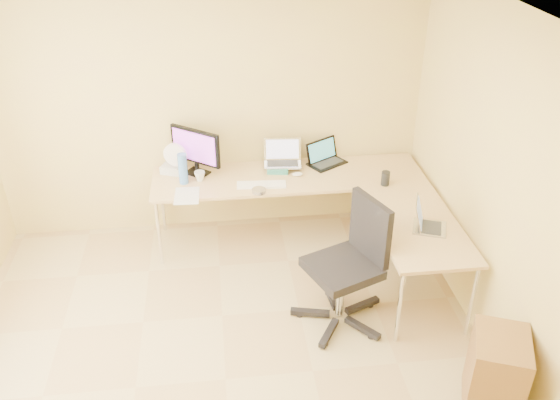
{
  "coord_description": "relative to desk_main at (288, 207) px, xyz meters",
  "views": [
    {
      "loc": [
        0.03,
        -3.18,
        3.43
      ],
      "look_at": [
        0.55,
        1.1,
        0.9
      ],
      "focal_mm": 37.71,
      "sensor_mm": 36.0,
      "label": 1
    }
  ],
  "objects": [
    {
      "name": "monitor",
      "position": [
        -0.88,
        0.15,
        0.6
      ],
      "size": [
        0.55,
        0.48,
        0.47
      ],
      "primitive_type": "cube",
      "rotation": [
        0.0,
        0.0,
        -0.65
      ],
      "color": "black",
      "rests_on": "desk_main"
    },
    {
      "name": "mug",
      "position": [
        -0.86,
        -0.0,
        0.41
      ],
      "size": [
        0.12,
        0.12,
        0.1
      ],
      "primitive_type": "imported",
      "rotation": [
        0.0,
        0.0,
        -0.17
      ],
      "color": "silver",
      "rests_on": "desk_main"
    },
    {
      "name": "papers",
      "position": [
        -0.98,
        -0.29,
        0.37
      ],
      "size": [
        0.23,
        0.33,
        0.01
      ],
      "primitive_type": "cube",
      "rotation": [
        0.0,
        0.0,
        -0.03
      ],
      "color": "silver",
      "rests_on": "desk_main"
    },
    {
      "name": "cabinet",
      "position": [
        1.13,
        -2.36,
        -0.01
      ],
      "size": [
        0.5,
        0.55,
        0.62
      ],
      "primitive_type": "cube",
      "rotation": [
        0.0,
        0.0,
        -0.39
      ],
      "color": "olive",
      "rests_on": "ground"
    },
    {
      "name": "office_chair",
      "position": [
        0.27,
        -1.29,
        0.13
      ],
      "size": [
        0.88,
        0.88,
        1.12
      ],
      "primitive_type": "cube",
      "rotation": [
        0.0,
        0.0,
        0.39
      ],
      "color": "black",
      "rests_on": "ground"
    },
    {
      "name": "white_box",
      "position": [
        -1.13,
        0.2,
        0.4
      ],
      "size": [
        0.25,
        0.22,
        0.08
      ],
      "primitive_type": "cube",
      "rotation": [
        0.0,
        0.0,
        -0.38
      ],
      "color": "silver",
      "rests_on": "desk_main"
    },
    {
      "name": "keyboard",
      "position": [
        -0.28,
        -0.18,
        0.38
      ],
      "size": [
        0.47,
        0.16,
        0.02
      ],
      "primitive_type": "cube",
      "rotation": [
        0.0,
        0.0,
        -0.07
      ],
      "color": "white",
      "rests_on": "desk_main"
    },
    {
      "name": "ceiling",
      "position": [
        -0.72,
        -1.85,
        2.24
      ],
      "size": [
        4.5,
        4.5,
        0.0
      ],
      "primitive_type": "plane",
      "rotation": [
        3.14,
        0.0,
        0.0
      ],
      "color": "white",
      "rests_on": "ground"
    },
    {
      "name": "water_bottle",
      "position": [
        -1.01,
        -0.03,
        0.52
      ],
      "size": [
        0.1,
        0.1,
        0.3
      ],
      "primitive_type": "cylinder",
      "rotation": [
        0.0,
        0.0,
        -0.21
      ],
      "color": "#4679C0",
      "rests_on": "desk_main"
    },
    {
      "name": "laptop_return",
      "position": [
        1.05,
        -1.09,
        0.47
      ],
      "size": [
        0.39,
        0.35,
        0.21
      ],
      "primitive_type": "cube",
      "rotation": [
        0.0,
        0.0,
        1.21
      ],
      "color": "#A7A8B7",
      "rests_on": "desk_return"
    },
    {
      "name": "desk_fan",
      "position": [
        -1.08,
        0.2,
        0.51
      ],
      "size": [
        0.3,
        0.3,
        0.3
      ],
      "primitive_type": "cylinder",
      "rotation": [
        0.0,
        0.0,
        -0.39
      ],
      "color": "white",
      "rests_on": "desk_main"
    },
    {
      "name": "wall_back",
      "position": [
        -0.72,
        0.4,
        0.93
      ],
      "size": [
        4.5,
        0.0,
        4.5
      ],
      "primitive_type": "plane",
      "rotation": [
        1.57,
        0.0,
        0.0
      ],
      "color": "#DCCA65",
      "rests_on": "ground"
    },
    {
      "name": "laptop_black",
      "position": [
        0.42,
        0.2,
        0.48
      ],
      "size": [
        0.46,
        0.43,
        0.24
      ],
      "primitive_type": "cube",
      "rotation": [
        0.0,
        0.0,
        0.54
      ],
      "color": "black",
      "rests_on": "desk_main"
    },
    {
      "name": "laptop_center",
      "position": [
        -0.04,
        0.16,
        0.53
      ],
      "size": [
        0.39,
        0.31,
        0.24
      ],
      "primitive_type": "cube",
      "rotation": [
        0.0,
        0.0,
        -0.09
      ],
      "color": "silver",
      "rests_on": "desk_main"
    },
    {
      "name": "desk_main",
      "position": [
        0.0,
        0.0,
        0.0
      ],
      "size": [
        2.65,
        0.7,
        0.73
      ],
      "primitive_type": "cube",
      "color": "tan",
      "rests_on": "ground"
    },
    {
      "name": "cd_stack",
      "position": [
        -0.32,
        -0.3,
        0.38
      ],
      "size": [
        0.14,
        0.14,
        0.03
      ],
      "primitive_type": "cylinder",
      "rotation": [
        0.0,
        0.0,
        -0.03
      ],
      "color": "#B4B1C5",
      "rests_on": "desk_main"
    },
    {
      "name": "wall_right",
      "position": [
        1.38,
        -1.85,
        0.93
      ],
      "size": [
        0.0,
        4.5,
        4.5
      ],
      "primitive_type": "plane",
      "rotation": [
        1.57,
        0.0,
        -1.57
      ],
      "color": "#DCCA65",
      "rests_on": "ground"
    },
    {
      "name": "desk_return",
      "position": [
        0.98,
        -1.0,
        0.0
      ],
      "size": [
        0.7,
        1.3,
        0.73
      ],
      "primitive_type": "cube",
      "color": "tan",
      "rests_on": "ground"
    },
    {
      "name": "mouse",
      "position": [
        0.08,
        -0.02,
        0.38
      ],
      "size": [
        0.12,
        0.09,
        0.04
      ],
      "primitive_type": "ellipsoid",
      "rotation": [
        0.0,
        0.0,
        0.29
      ],
      "color": "silver",
      "rests_on": "desk_main"
    },
    {
      "name": "black_cup",
      "position": [
        0.89,
        -0.3,
        0.43
      ],
      "size": [
        0.09,
        0.09,
        0.14
      ],
      "primitive_type": "cylinder",
      "rotation": [
        0.0,
        0.0,
        -0.15
      ],
      "color": "black",
      "rests_on": "desk_main"
    },
    {
      "name": "book_stack",
      "position": [
        -0.08,
        0.16,
        0.39
      ],
      "size": [
        0.25,
        0.31,
        0.05
      ],
      "primitive_type": "cube",
      "rotation": [
        0.0,
        0.0,
        -0.16
      ],
      "color": "#2B7664",
      "rests_on": "desk_main"
    },
    {
      "name": "floor",
      "position": [
        -0.72,
        -1.85,
        -0.36
      ],
      "size": [
        4.5,
        4.5,
        0.0
      ],
      "primitive_type": "plane",
      "color": "tan",
      "rests_on": "ground"
    }
  ]
}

